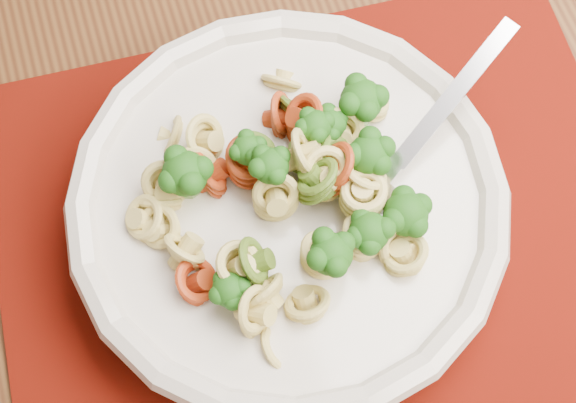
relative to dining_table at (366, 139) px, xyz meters
name	(u,v)px	position (x,y,z in m)	size (l,w,h in m)	color
dining_table	(366,139)	(0.00, 0.00, 0.00)	(1.48, 0.99, 0.78)	#563418
placemat	(322,234)	(-0.08, -0.10, 0.11)	(0.42, 0.33, 0.00)	#570803
pasta_bowl	(288,207)	(-0.10, -0.09, 0.14)	(0.28, 0.28, 0.05)	silver
pasta_broccoli_heap	(288,198)	(-0.10, -0.09, 0.15)	(0.23, 0.23, 0.06)	tan
fork	(371,196)	(-0.05, -0.10, 0.15)	(0.19, 0.02, 0.01)	silver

